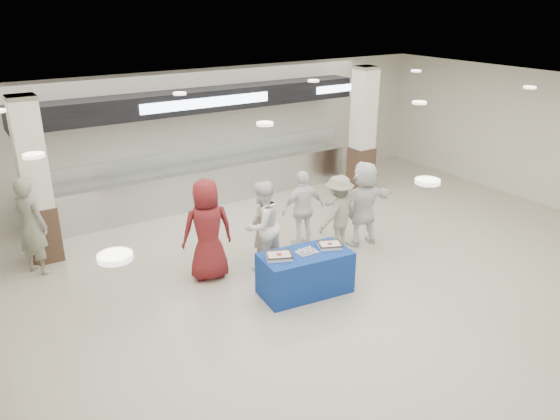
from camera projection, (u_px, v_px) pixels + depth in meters
ground at (341, 294)px, 9.46m from camera, size 14.00×14.00×0.00m
serving_line at (204, 158)px, 13.27m from camera, size 8.70×0.85×2.80m
column_left at (35, 185)px, 10.19m from camera, size 0.55×0.55×3.20m
column_right at (363, 132)px, 14.20m from camera, size 0.55×0.55×3.20m
display_table at (305, 273)px, 9.39m from camera, size 1.63×0.95×0.75m
sheet_cake_left at (279, 256)px, 9.07m from camera, size 0.51×0.47×0.09m
sheet_cake_right at (330, 245)px, 9.47m from camera, size 0.48×0.44×0.09m
cupcake_tray at (307, 251)px, 9.28m from camera, size 0.36×0.27×0.06m
civilian_maroon at (207, 230)px, 9.71m from camera, size 1.02×0.77×1.88m
soldier_a at (263, 229)px, 10.16m from camera, size 0.65×0.54×1.54m
chef_tall at (262, 226)px, 10.10m from camera, size 0.97×0.84×1.72m
chef_short at (303, 209)px, 11.05m from camera, size 0.97×0.48×1.60m
soldier_b at (338, 213)px, 10.86m from camera, size 1.12×0.80×1.57m
civilian_white at (363, 203)px, 11.11m from camera, size 1.68×0.67×1.77m
soldier_bg at (32, 226)px, 9.90m from camera, size 0.75×0.81×1.87m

